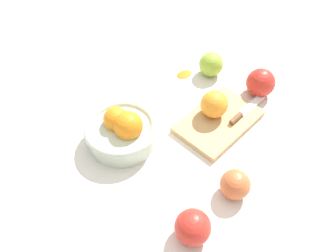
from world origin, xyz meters
TOP-DOWN VIEW (x-y plane):
  - ground_plane at (0.00, 0.00)m, footprint 2.40×2.40m
  - bowl at (-0.12, 0.15)m, footprint 0.19×0.19m
  - cutting_board at (0.08, -0.01)m, footprint 0.24×0.18m
  - orange_on_board at (0.09, 0.01)m, footprint 0.07×0.07m
  - knife at (0.14, -0.05)m, footprint 0.16×0.03m
  - apple_front_left at (-0.22, -0.13)m, footprint 0.08×0.08m
  - apple_back_right at (0.24, 0.12)m, footprint 0.07×0.07m
  - apple_front_left_2 at (-0.08, -0.15)m, footprint 0.07×0.07m
  - apple_front_right at (0.25, -0.04)m, footprint 0.08×0.08m
  - citrus_peel at (0.19, 0.18)m, footprint 0.06×0.05m

SIDE VIEW (x-z plane):
  - ground_plane at x=0.00m, z-range 0.00..0.00m
  - citrus_peel at x=0.19m, z-range 0.00..0.01m
  - cutting_board at x=0.08m, z-range 0.00..0.02m
  - knife at x=0.14m, z-range 0.02..0.03m
  - apple_front_left_2 at x=-0.08m, z-range 0.00..0.07m
  - apple_back_right at x=0.24m, z-range 0.00..0.07m
  - apple_front_left at x=-0.22m, z-range 0.00..0.08m
  - apple_front_right at x=0.25m, z-range 0.00..0.08m
  - bowl at x=-0.12m, z-range -0.01..0.09m
  - orange_on_board at x=0.09m, z-range 0.02..0.09m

